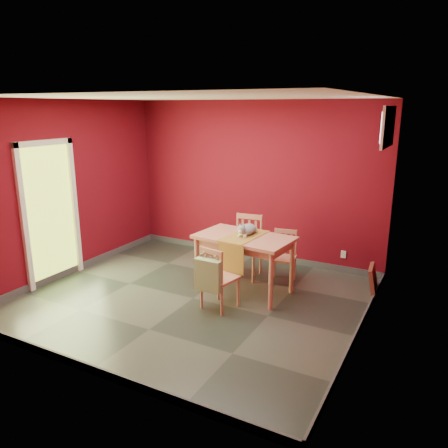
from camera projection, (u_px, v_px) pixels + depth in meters
The scene contains 13 objects.
ground at pixel (193, 298), 6.09m from camera, with size 4.50×4.50×0.00m, color #2D342D.
room_shell at pixel (193, 295), 6.08m from camera, with size 4.50×4.50×4.50m.
doorway at pixel (50, 209), 6.46m from camera, with size 0.06×1.01×2.13m.
window at pixel (388, 127), 5.32m from camera, with size 0.05×0.90×0.50m.
outlet_plate at pixel (343, 254), 6.98m from camera, with size 0.08×0.01×0.12m, color silver.
dining_table at pixel (244, 243), 6.14m from camera, with size 1.40×0.90×0.83m.
table_runner at pixel (240, 243), 6.02m from camera, with size 0.47×0.85×0.41m.
chair_far_left at pixel (246, 246), 6.79m from camera, with size 0.50×0.50×0.97m.
chair_far_right at pixel (283, 256), 6.59m from camera, with size 0.43×0.43×0.79m.
chair_near at pixel (218, 277), 5.68m from camera, with size 0.47×0.47×0.86m.
tote_bag at pixel (208, 275), 5.49m from camera, with size 0.35×0.20×0.49m.
cat at pixel (247, 227), 6.15m from camera, with size 0.22×0.43×0.21m, color slate, non-canonical shape.
picture_frame at pixel (373, 281), 6.13m from camera, with size 0.18×0.45×0.44m.
Camera 1 is at (3.01, -4.75, 2.59)m, focal length 35.00 mm.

